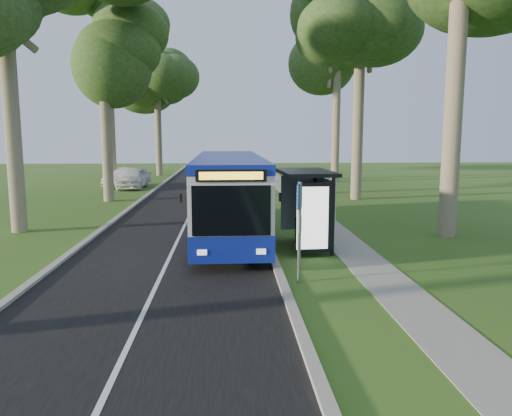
{
  "coord_description": "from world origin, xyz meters",
  "views": [
    {
      "loc": [
        -1.5,
        -13.71,
        4.15
      ],
      "look_at": [
        -0.52,
        3.57,
        1.6
      ],
      "focal_mm": 35.0,
      "sensor_mm": 36.0,
      "label": 1
    }
  ],
  "objects": [
    {
      "name": "road",
      "position": [
        -3.5,
        10.0,
        0.01
      ],
      "size": [
        7.0,
        100.0,
        0.02
      ],
      "primitive_type": "cube",
      "color": "black",
      "rests_on": "ground"
    },
    {
      "name": "bus",
      "position": [
        -1.46,
        6.85,
        1.7
      ],
      "size": [
        2.71,
        12.42,
        3.28
      ],
      "rotation": [
        0.0,
        0.0,
        0.01
      ],
      "color": "silver",
      "rests_on": "ground"
    },
    {
      "name": "footpath",
      "position": [
        3.0,
        10.0,
        0.01
      ],
      "size": [
        1.5,
        100.0,
        0.02
      ],
      "primitive_type": "cube",
      "color": "gray",
      "rests_on": "ground"
    },
    {
      "name": "car_silver",
      "position": [
        -9.53,
        26.53,
        0.76
      ],
      "size": [
        3.35,
        4.84,
        1.51
      ],
      "primitive_type": "imported",
      "rotation": [
        0.0,
        0.0,
        -0.43
      ],
      "color": "#A1A3A8",
      "rests_on": "ground"
    },
    {
      "name": "tree_east_d",
      "position": [
        8.0,
        30.0,
        11.6
      ],
      "size": [
        5.2,
        5.2,
        15.67
      ],
      "color": "#7A6B56",
      "rests_on": "ground"
    },
    {
      "name": "bus_shelter",
      "position": [
        1.49,
        3.86,
        2.02
      ],
      "size": [
        1.97,
        3.42,
        2.86
      ],
      "rotation": [
        0.0,
        0.0,
        0.05
      ],
      "color": "black",
      "rests_on": "ground"
    },
    {
      "name": "tree_west_c",
      "position": [
        -9.0,
        18.0,
        10.69
      ],
      "size": [
        5.2,
        5.2,
        14.43
      ],
      "color": "#7A6B56",
      "rests_on": "ground"
    },
    {
      "name": "car_white",
      "position": [
        -8.89,
        25.46,
        0.81
      ],
      "size": [
        1.96,
        4.75,
        1.61
      ],
      "primitive_type": "imported",
      "rotation": [
        0.0,
        0.0,
        -0.01
      ],
      "color": "white",
      "rests_on": "ground"
    },
    {
      "name": "litter_bin",
      "position": [
        1.31,
        4.94,
        0.5
      ],
      "size": [
        0.56,
        0.56,
        0.98
      ],
      "rotation": [
        0.0,
        0.0,
        -0.28
      ],
      "color": "black",
      "rests_on": "ground"
    },
    {
      "name": "centre_line",
      "position": [
        -3.5,
        10.0,
        0.02
      ],
      "size": [
        0.12,
        100.0,
        0.0
      ],
      "primitive_type": "cube",
      "color": "white",
      "rests_on": "road"
    },
    {
      "name": "tree_west_d",
      "position": [
        -11.0,
        28.0,
        12.49
      ],
      "size": [
        5.2,
        5.2,
        16.88
      ],
      "color": "#7A6B56",
      "rests_on": "ground"
    },
    {
      "name": "kerb_east",
      "position": [
        0.0,
        10.0,
        0.06
      ],
      "size": [
        0.25,
        100.0,
        0.12
      ],
      "primitive_type": "cube",
      "color": "#9E9B93",
      "rests_on": "ground"
    },
    {
      "name": "ground",
      "position": [
        0.0,
        0.0,
        0.0
      ],
      "size": [
        120.0,
        120.0,
        0.0
      ],
      "primitive_type": "plane",
      "color": "#325B1C",
      "rests_on": "ground"
    },
    {
      "name": "kerb_west",
      "position": [
        -7.0,
        10.0,
        0.06
      ],
      "size": [
        0.25,
        100.0,
        0.12
      ],
      "primitive_type": "cube",
      "color": "#9E9B93",
      "rests_on": "ground"
    },
    {
      "name": "tree_east_c",
      "position": [
        6.8,
        18.0,
        11.54
      ],
      "size": [
        5.2,
        5.2,
        15.58
      ],
      "color": "#7A6B56",
      "rests_on": "ground"
    },
    {
      "name": "bus_stop_sign",
      "position": [
        0.49,
        -0.09,
        1.76
      ],
      "size": [
        0.19,
        0.38,
        2.86
      ],
      "rotation": [
        0.0,
        0.0,
        -0.4
      ],
      "color": "gray",
      "rests_on": "ground"
    },
    {
      "name": "tree_west_e",
      "position": [
        -8.5,
        38.0,
        10.4
      ],
      "size": [
        5.2,
        5.2,
        14.03
      ],
      "color": "#7A6B56",
      "rests_on": "ground"
    }
  ]
}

